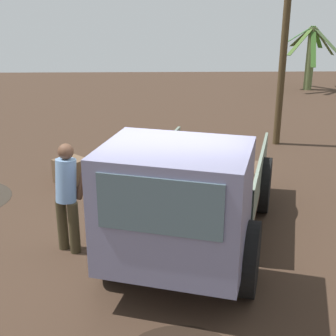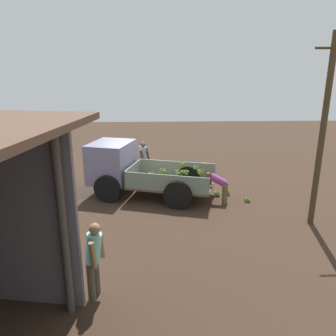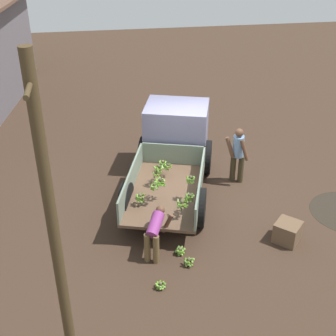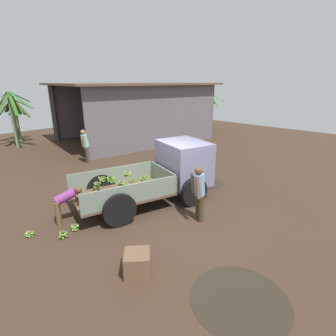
% 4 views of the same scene
% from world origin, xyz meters
% --- Properties ---
extents(ground, '(36.00, 36.00, 0.00)m').
position_xyz_m(ground, '(0.00, 0.00, 0.00)').
color(ground, '#3A291E').
extents(mud_patch_0, '(1.92, 1.92, 0.01)m').
position_xyz_m(mud_patch_0, '(-1.99, -3.90, 0.00)').
color(mud_patch_0, '#2B231B').
rests_on(mud_patch_0, ground).
extents(mud_patch_1, '(1.46, 1.46, 0.01)m').
position_xyz_m(mud_patch_1, '(2.48, 0.13, 0.00)').
color(mud_patch_1, '#2C2119').
rests_on(mud_patch_1, ground).
extents(cargo_truck, '(4.89, 3.03, 1.98)m').
position_xyz_m(cargo_truck, '(0.52, 0.26, 1.05)').
color(cargo_truck, brown).
rests_on(cargo_truck, ground).
extents(utility_pole, '(1.03, 0.18, 5.60)m').
position_xyz_m(utility_pole, '(-5.46, 3.03, 2.87)').
color(utility_pole, '#43341E').
rests_on(utility_pole, ground).
extents(person_foreground_visitor, '(0.58, 0.66, 1.68)m').
position_xyz_m(person_foreground_visitor, '(-0.08, -1.44, 0.93)').
color(person_foreground_visitor, '#3A321F').
rests_on(person_foreground_visitor, ground).
extents(person_worker_loading, '(0.82, 0.76, 1.09)m').
position_xyz_m(person_worker_loading, '(-2.87, 1.24, 0.68)').
color(person_worker_loading, brown).
rests_on(person_worker_loading, ground).
extents(person_bystander_near_shed, '(0.45, 0.62, 1.70)m').
position_xyz_m(person_bystander_near_shed, '(0.63, 6.27, 0.94)').
color(person_bystander_near_shed, '#443D2F').
rests_on(person_bystander_near_shed, ground).
extents(banana_bunch_on_ground_0, '(0.27, 0.27, 0.22)m').
position_xyz_m(banana_bunch_on_ground_0, '(-3.36, 0.56, 0.12)').
color(banana_bunch_on_ground_0, brown).
rests_on(banana_bunch_on_ground_0, ground).
extents(banana_bunch_on_ground_1, '(0.24, 0.25, 0.17)m').
position_xyz_m(banana_bunch_on_ground_1, '(-3.95, 1.27, 0.09)').
color(banana_bunch_on_ground_1, brown).
rests_on(banana_bunch_on_ground_1, ground).
extents(banana_bunch_on_ground_2, '(0.25, 0.27, 0.21)m').
position_xyz_m(banana_bunch_on_ground_2, '(-2.96, 0.68, 0.11)').
color(banana_bunch_on_ground_2, brown).
rests_on(banana_bunch_on_ground_2, ground).
extents(wooden_crate_0, '(0.78, 0.78, 0.51)m').
position_xyz_m(wooden_crate_0, '(-2.85, -1.91, 0.25)').
color(wooden_crate_0, brown).
rests_on(wooden_crate_0, ground).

